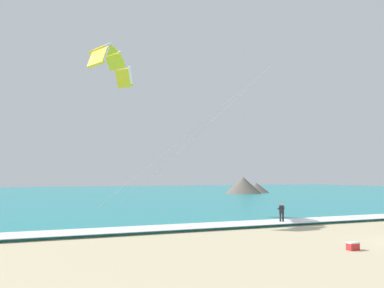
% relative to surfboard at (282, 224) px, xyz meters
% --- Properties ---
extents(sea, '(200.00, 120.00, 0.20)m').
position_rel_surfboard_xyz_m(sea, '(1.91, 59.24, 0.07)').
color(sea, teal).
rests_on(sea, ground).
extents(surf_foam, '(200.00, 2.88, 0.04)m').
position_rel_surfboard_xyz_m(surf_foam, '(1.91, 0.24, 0.19)').
color(surf_foam, white).
rests_on(surf_foam, sea).
extents(surfboard, '(1.06, 1.44, 0.09)m').
position_rel_surfboard_xyz_m(surfboard, '(0.00, 0.00, 0.00)').
color(surfboard, '#239EC6').
rests_on(surfboard, ground).
extents(kitesurfer, '(0.67, 0.67, 1.69)m').
position_rel_surfboard_xyz_m(kitesurfer, '(0.01, 0.02, 0.91)').
color(kitesurfer, '#232328').
rests_on(kitesurfer, ground).
extents(kite_primary, '(13.84, 10.14, 13.26)m').
position_rel_surfboard_xyz_m(kite_primary, '(-11.68, 7.11, 13.26)').
color(kite_primary, yellow).
extents(headland_right, '(11.79, 9.69, 3.54)m').
position_rel_surfboard_xyz_m(headland_right, '(25.38, 47.49, 1.57)').
color(headland_right, '#665B51').
rests_on(headland_right, ground).
extents(cooler_box, '(0.58, 0.38, 0.40)m').
position_rel_surfboard_xyz_m(cooler_box, '(-3.09, -10.20, 0.18)').
color(cooler_box, red).
rests_on(cooler_box, ground).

